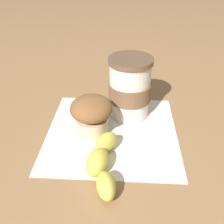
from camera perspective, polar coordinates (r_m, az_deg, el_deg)
name	(u,v)px	position (r m, az deg, el deg)	size (l,w,h in m)	color
ground_plane	(112,132)	(0.53, 0.00, -4.36)	(3.00, 3.00, 0.00)	#936D47
paper_napkin	(112,132)	(0.53, 0.00, -4.29)	(0.26, 0.26, 0.00)	white
coffee_cup	(130,88)	(0.55, 3.88, 5.24)	(0.09, 0.09, 0.13)	silver
muffin	(92,114)	(0.50, -4.46, -0.40)	(0.08, 0.08, 0.08)	beige
banana	(102,162)	(0.44, -2.29, -10.80)	(0.16, 0.06, 0.04)	#D6CC4C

